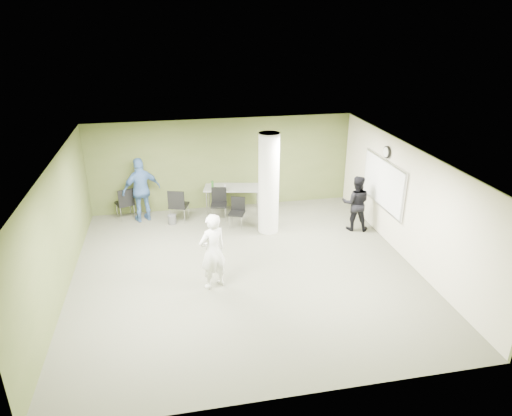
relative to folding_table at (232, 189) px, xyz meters
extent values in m
plane|color=#4B4C3C|center=(-0.20, -3.55, -0.75)|extent=(8.00, 8.00, 0.00)
plane|color=white|center=(-0.20, -3.55, 2.05)|extent=(8.00, 8.00, 0.00)
cube|color=#4B5929|center=(-0.20, 0.45, 0.65)|extent=(8.00, 2.80, 0.02)
cube|color=#4B5929|center=(-4.20, -3.55, 0.65)|extent=(0.02, 8.00, 2.80)
cube|color=beige|center=(3.80, -3.55, 0.65)|extent=(0.02, 8.00, 2.80)
cylinder|color=silver|center=(0.80, -1.55, 0.65)|extent=(0.56, 0.56, 2.80)
cube|color=silver|center=(3.73, -2.35, 0.75)|extent=(0.04, 2.30, 1.30)
cube|color=white|center=(3.70, -2.35, 0.75)|extent=(0.02, 2.20, 1.20)
cylinder|color=black|center=(3.73, -2.35, 1.60)|extent=(0.05, 0.32, 0.32)
cylinder|color=white|center=(3.70, -2.35, 1.60)|extent=(0.02, 0.26, 0.26)
cube|color=gray|center=(0.02, 0.00, 0.03)|extent=(1.80, 1.07, 0.04)
cylinder|color=silver|center=(-0.79, -0.13, -0.37)|extent=(0.04, 0.04, 0.76)
cylinder|color=silver|center=(0.70, -0.44, -0.37)|extent=(0.04, 0.04, 0.76)
cylinder|color=silver|center=(-0.67, 0.45, -0.37)|extent=(0.04, 0.04, 0.76)
cylinder|color=silver|center=(0.82, 0.14, -0.37)|extent=(0.04, 0.04, 0.76)
cylinder|color=#25571D|center=(-0.58, -0.05, 0.17)|extent=(0.07, 0.07, 0.25)
cylinder|color=#B2B2B7|center=(-0.24, -0.25, 0.14)|extent=(0.06, 0.06, 0.18)
cylinder|color=#4C4C4C|center=(-1.84, -0.57, -0.61)|extent=(0.24, 0.24, 0.28)
cube|color=black|center=(-3.19, 0.10, -0.27)|extent=(0.63, 0.63, 0.05)
cube|color=black|center=(-3.10, -0.10, -0.01)|extent=(0.45, 0.21, 0.48)
cylinder|color=silver|center=(-3.07, 0.36, -0.52)|extent=(0.02, 0.02, 0.45)
cylinder|color=silver|center=(-3.45, 0.22, -0.52)|extent=(0.02, 0.02, 0.45)
cylinder|color=silver|center=(-2.92, -0.01, -0.52)|extent=(0.02, 0.02, 0.45)
cylinder|color=silver|center=(-3.30, -0.16, -0.52)|extent=(0.02, 0.02, 0.45)
cube|color=black|center=(-1.62, -0.40, -0.26)|extent=(0.63, 0.63, 0.05)
cube|color=black|center=(-1.69, -0.62, 0.02)|extent=(0.47, 0.19, 0.49)
cylinder|color=silver|center=(-1.36, -0.27, -0.52)|extent=(0.02, 0.02, 0.47)
cylinder|color=silver|center=(-1.75, -0.14, -0.52)|extent=(0.02, 0.02, 0.47)
cylinder|color=silver|center=(-1.49, -0.66, -0.52)|extent=(0.02, 0.02, 0.47)
cylinder|color=silver|center=(-1.88, -0.53, -0.52)|extent=(0.02, 0.02, 0.47)
cube|color=black|center=(-0.46, -0.48, -0.30)|extent=(0.53, 0.53, 0.05)
cube|color=black|center=(-0.43, -0.28, -0.05)|extent=(0.44, 0.11, 0.45)
cylinder|color=silver|center=(-0.68, -0.64, -0.54)|extent=(0.02, 0.02, 0.43)
cylinder|color=silver|center=(-0.31, -0.70, -0.54)|extent=(0.02, 0.02, 0.43)
cylinder|color=silver|center=(-0.62, -0.27, -0.54)|extent=(0.02, 0.02, 0.43)
cylinder|color=silver|center=(-0.24, -0.33, -0.54)|extent=(0.02, 0.02, 0.43)
cube|color=black|center=(-0.03, -1.11, -0.34)|extent=(0.55, 0.55, 0.05)
cube|color=black|center=(0.04, -0.93, -0.11)|extent=(0.39, 0.18, 0.41)
cylinder|color=silver|center=(-0.25, -1.20, -0.55)|extent=(0.02, 0.02, 0.39)
cylinder|color=silver|center=(0.07, -1.33, -0.55)|extent=(0.02, 0.02, 0.39)
cylinder|color=silver|center=(-0.12, -0.88, -0.55)|extent=(0.02, 0.02, 0.39)
cylinder|color=silver|center=(0.20, -1.01, -0.55)|extent=(0.02, 0.02, 0.39)
imported|color=white|center=(-1.01, -4.10, 0.13)|extent=(0.76, 0.66, 1.76)
imported|color=black|center=(3.20, -1.92, 0.04)|extent=(0.92, 0.81, 1.59)
imported|color=#3E629B|center=(-2.65, -0.15, 0.20)|extent=(1.21, 0.83, 1.91)
camera|label=1|loc=(-1.77, -12.84, 4.86)|focal=32.00mm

